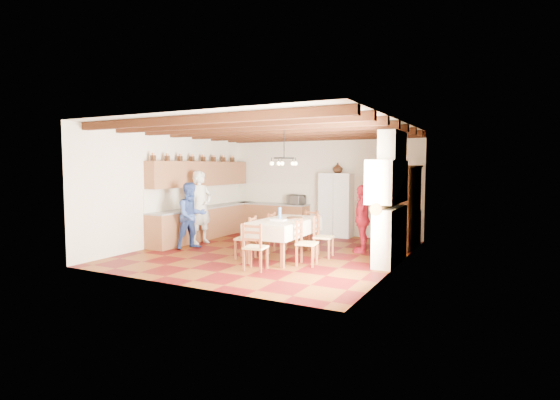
% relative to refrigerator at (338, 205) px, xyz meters
% --- Properties ---
extents(floor, '(6.00, 6.50, 0.02)m').
position_rel_refrigerator_xyz_m(floor, '(-0.55, -3.11, -0.94)').
color(floor, '#490B0A').
rests_on(floor, ground).
extents(ceiling, '(6.00, 6.50, 0.02)m').
position_rel_refrigerator_xyz_m(ceiling, '(-0.55, -3.11, 2.08)').
color(ceiling, silver).
rests_on(ceiling, ground).
extents(wall_back, '(6.00, 0.02, 3.00)m').
position_rel_refrigerator_xyz_m(wall_back, '(-0.55, 0.15, 0.57)').
color(wall_back, '#F1DEC8').
rests_on(wall_back, ground).
extents(wall_front, '(6.00, 0.02, 3.00)m').
position_rel_refrigerator_xyz_m(wall_front, '(-0.55, -6.37, 0.57)').
color(wall_front, '#F1DEC8').
rests_on(wall_front, ground).
extents(wall_left, '(0.02, 6.50, 3.00)m').
position_rel_refrigerator_xyz_m(wall_left, '(-3.56, -3.11, 0.57)').
color(wall_left, '#F1DEC8').
rests_on(wall_left, ground).
extents(wall_right, '(0.02, 6.50, 3.00)m').
position_rel_refrigerator_xyz_m(wall_right, '(2.46, -3.11, 0.57)').
color(wall_right, '#F1DEC8').
rests_on(wall_right, ground).
extents(ceiling_beams, '(6.00, 6.30, 0.16)m').
position_rel_refrigerator_xyz_m(ceiling_beams, '(-0.55, -3.11, 1.98)').
color(ceiling_beams, '#35180F').
rests_on(ceiling_beams, ground).
extents(lower_cabinets_left, '(0.60, 4.30, 0.86)m').
position_rel_refrigerator_xyz_m(lower_cabinets_left, '(-3.25, -2.06, -0.50)').
color(lower_cabinets_left, brown).
rests_on(lower_cabinets_left, ground).
extents(lower_cabinets_back, '(2.30, 0.60, 0.86)m').
position_rel_refrigerator_xyz_m(lower_cabinets_back, '(-2.10, -0.16, -0.50)').
color(lower_cabinets_back, brown).
rests_on(lower_cabinets_back, ground).
extents(countertop_left, '(0.62, 4.30, 0.04)m').
position_rel_refrigerator_xyz_m(countertop_left, '(-3.25, -2.06, -0.05)').
color(countertop_left, slate).
rests_on(countertop_left, lower_cabinets_left).
extents(countertop_back, '(2.34, 0.62, 0.04)m').
position_rel_refrigerator_xyz_m(countertop_back, '(-2.10, -0.16, -0.05)').
color(countertop_back, slate).
rests_on(countertop_back, lower_cabinets_back).
extents(backsplash_left, '(0.03, 4.30, 0.60)m').
position_rel_refrigerator_xyz_m(backsplash_left, '(-3.54, -2.06, 0.27)').
color(backsplash_left, '#F0EACE').
rests_on(backsplash_left, ground).
extents(backsplash_back, '(2.30, 0.03, 0.60)m').
position_rel_refrigerator_xyz_m(backsplash_back, '(-2.10, 0.12, 0.27)').
color(backsplash_back, '#F0EACE').
rests_on(backsplash_back, ground).
extents(upper_cabinets, '(0.35, 4.20, 0.70)m').
position_rel_refrigerator_xyz_m(upper_cabinets, '(-3.38, -2.06, 0.92)').
color(upper_cabinets, brown).
rests_on(upper_cabinets, ground).
extents(fireplace, '(0.56, 1.60, 2.80)m').
position_rel_refrigerator_xyz_m(fireplace, '(2.17, -2.91, 0.47)').
color(fireplace, '#EEE1CB').
rests_on(fireplace, ground).
extents(wall_picture, '(0.34, 0.03, 0.42)m').
position_rel_refrigerator_xyz_m(wall_picture, '(1.00, 0.12, 0.92)').
color(wall_picture, '#331C16').
rests_on(wall_picture, ground).
extents(refrigerator, '(0.94, 0.78, 1.86)m').
position_rel_refrigerator_xyz_m(refrigerator, '(0.00, 0.00, 0.00)').
color(refrigerator, white).
rests_on(refrigerator, floor).
extents(hutch, '(0.59, 1.19, 2.09)m').
position_rel_refrigerator_xyz_m(hutch, '(2.20, -1.04, 0.11)').
color(hutch, '#38220D').
rests_on(hutch, floor).
extents(dining_table, '(1.04, 2.01, 0.87)m').
position_rel_refrigerator_xyz_m(dining_table, '(0.01, -3.49, -0.14)').
color(dining_table, beige).
rests_on(dining_table, floor).
extents(chandelier, '(0.47, 0.47, 0.03)m').
position_rel_refrigerator_xyz_m(chandelier, '(0.01, -3.49, 1.32)').
color(chandelier, black).
rests_on(chandelier, ground).
extents(chair_left_near, '(0.47, 0.48, 0.96)m').
position_rel_refrigerator_xyz_m(chair_left_near, '(-0.71, -3.98, -0.45)').
color(chair_left_near, brown).
rests_on(chair_left_near, floor).
extents(chair_left_far, '(0.44, 0.46, 0.96)m').
position_rel_refrigerator_xyz_m(chair_left_far, '(-0.71, -3.10, -0.45)').
color(chair_left_far, brown).
rests_on(chair_left_far, floor).
extents(chair_right_near, '(0.46, 0.48, 0.96)m').
position_rel_refrigerator_xyz_m(chair_right_near, '(0.76, -3.91, -0.45)').
color(chair_right_near, brown).
rests_on(chair_right_near, floor).
extents(chair_right_far, '(0.45, 0.46, 0.96)m').
position_rel_refrigerator_xyz_m(chair_right_far, '(0.77, -2.98, -0.45)').
color(chair_right_far, brown).
rests_on(chair_right_far, floor).
extents(chair_end_near, '(0.47, 0.45, 0.96)m').
position_rel_refrigerator_xyz_m(chair_end_near, '(0.03, -4.78, -0.45)').
color(chair_end_near, brown).
rests_on(chair_end_near, floor).
extents(chair_end_far, '(0.50, 0.48, 0.96)m').
position_rel_refrigerator_xyz_m(chair_end_far, '(0.03, -2.25, -0.45)').
color(chair_end_far, brown).
rests_on(chair_end_far, floor).
extents(person_man, '(0.59, 0.79, 1.95)m').
position_rel_refrigerator_xyz_m(person_man, '(-2.80, -2.88, 0.05)').
color(person_man, silver).
rests_on(person_man, floor).
extents(person_woman_blue, '(0.91, 1.00, 1.66)m').
position_rel_refrigerator_xyz_m(person_woman_blue, '(-2.57, -3.56, -0.10)').
color(person_woman_blue, '#2F4A99').
rests_on(person_woman_blue, floor).
extents(person_woman_red, '(0.52, 1.00, 1.63)m').
position_rel_refrigerator_xyz_m(person_woman_red, '(1.38, -2.06, -0.12)').
color(person_woman_red, red).
rests_on(person_woman_red, floor).
extents(microwave, '(0.61, 0.50, 0.29)m').
position_rel_refrigerator_xyz_m(microwave, '(-1.28, -0.16, 0.11)').
color(microwave, silver).
rests_on(microwave, countertop_back).
extents(fridge_vase, '(0.36, 0.36, 0.31)m').
position_rel_refrigerator_xyz_m(fridge_vase, '(-0.01, 0.00, 1.08)').
color(fridge_vase, '#38220D').
rests_on(fridge_vase, refrigerator).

